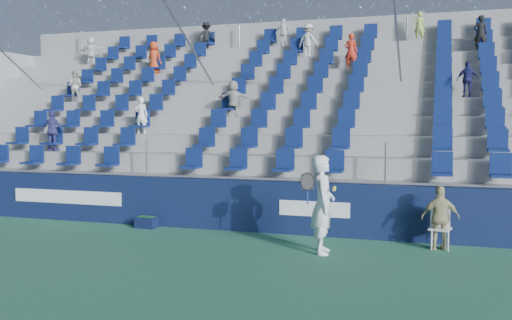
% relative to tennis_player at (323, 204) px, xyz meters
% --- Properties ---
extents(ground, '(70.00, 70.00, 0.00)m').
position_rel_tennis_player_xyz_m(ground, '(-2.00, -1.46, -0.96)').
color(ground, '#30704F').
rests_on(ground, ground).
extents(sponsor_wall, '(24.00, 0.32, 1.20)m').
position_rel_tennis_player_xyz_m(sponsor_wall, '(-2.00, 1.69, -0.36)').
color(sponsor_wall, '#101A3D').
rests_on(sponsor_wall, ground).
extents(grandstand, '(24.00, 8.17, 6.63)m').
position_rel_tennis_player_xyz_m(grandstand, '(-2.01, 6.78, 1.17)').
color(grandstand, '#979792').
rests_on(grandstand, ground).
extents(tennis_player, '(0.69, 0.77, 1.92)m').
position_rel_tennis_player_xyz_m(tennis_player, '(0.00, 0.00, 0.00)').
color(tennis_player, white).
rests_on(tennis_player, ground).
extents(line_judge_chair, '(0.47, 0.48, 0.89)m').
position_rel_tennis_player_xyz_m(line_judge_chair, '(2.18, 1.18, -0.46)').
color(line_judge_chair, white).
rests_on(line_judge_chair, ground).
extents(line_judge, '(0.80, 0.46, 1.29)m').
position_rel_tennis_player_xyz_m(line_judge, '(2.18, 1.04, -0.32)').
color(line_judge, tan).
rests_on(line_judge, ground).
extents(ball_bin, '(0.51, 0.34, 0.28)m').
position_rel_tennis_player_xyz_m(ball_bin, '(-4.56, 1.29, -0.81)').
color(ball_bin, '#0E1433').
rests_on(ball_bin, ground).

